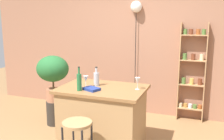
# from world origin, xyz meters

# --- Properties ---
(back_wall) EXTENTS (6.40, 0.10, 2.80)m
(back_wall) POSITION_xyz_m (0.00, 1.95, 1.40)
(back_wall) COLOR #9E6B51
(back_wall) RESTS_ON ground
(kitchen_counter) EXTENTS (1.19, 0.83, 0.90)m
(kitchen_counter) POSITION_xyz_m (0.00, 0.30, 0.45)
(kitchen_counter) COLOR #A87F51
(kitchen_counter) RESTS_ON ground
(bar_stool) EXTENTS (0.35, 0.35, 0.66)m
(bar_stool) POSITION_xyz_m (-0.03, -0.40, 0.49)
(bar_stool) COLOR black
(bar_stool) RESTS_ON ground
(spice_shelf) EXTENTS (0.47, 0.15, 1.79)m
(spice_shelf) POSITION_xyz_m (1.12, 1.81, 0.91)
(spice_shelf) COLOR tan
(spice_shelf) RESTS_ON ground
(plant_stool) EXTENTS (0.28, 0.28, 0.42)m
(plant_stool) POSITION_xyz_m (-1.12, 0.78, 0.21)
(plant_stool) COLOR #2D2823
(plant_stool) RESTS_ON ground
(potted_plant) EXTENTS (0.56, 0.50, 0.80)m
(potted_plant) POSITION_xyz_m (-1.12, 0.78, 0.96)
(potted_plant) COLOR #A86B4C
(potted_plant) RESTS_ON plant_stool
(bottle_olive_oil) EXTENTS (0.06, 0.06, 0.32)m
(bottle_olive_oil) POSITION_xyz_m (-0.23, 0.05, 1.02)
(bottle_olive_oil) COLOR #236638
(bottle_olive_oil) RESTS_ON kitchen_counter
(bottle_soda_blue) EXTENTS (0.08, 0.08, 0.27)m
(bottle_soda_blue) POSITION_xyz_m (-0.12, 0.36, 1.00)
(bottle_soda_blue) COLOR #B2B2B7
(bottle_soda_blue) RESTS_ON kitchen_counter
(wine_glass_left) EXTENTS (0.07, 0.07, 0.16)m
(wine_glass_left) POSITION_xyz_m (0.48, 0.37, 1.02)
(wine_glass_left) COLOR silver
(wine_glass_left) RESTS_ON kitchen_counter
(wine_glass_center) EXTENTS (0.07, 0.07, 0.16)m
(wine_glass_center) POSITION_xyz_m (-0.22, 0.23, 1.02)
(wine_glass_center) COLOR silver
(wine_glass_center) RESTS_ON kitchen_counter
(cookbook) EXTENTS (0.25, 0.22, 0.03)m
(cookbook) POSITION_xyz_m (-0.09, 0.13, 0.92)
(cookbook) COLOR navy
(cookbook) RESTS_ON kitchen_counter
(pendant_globe_light) EXTENTS (0.21, 0.21, 2.17)m
(pendant_globe_light) POSITION_xyz_m (0.06, 1.84, 2.03)
(pendant_globe_light) COLOR black
(pendant_globe_light) RESTS_ON ground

